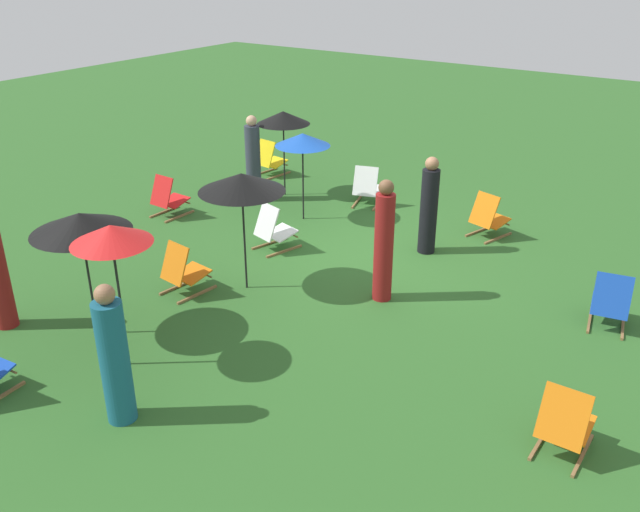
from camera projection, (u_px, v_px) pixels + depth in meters
ground_plane at (359, 258)px, 11.57m from camera, size 40.00×40.00×0.00m
deckchair_0 at (488, 218)px, 12.28m from camera, size 0.68×0.87×0.83m
deckchair_2 at (565, 424)px, 7.02m from camera, size 0.48×0.76×0.83m
deckchair_3 at (610, 303)px, 9.37m from camera, size 0.60×0.83×0.83m
deckchair_5 at (183, 271)px, 10.28m from camera, size 0.57×0.81×0.83m
deckchair_6 at (274, 230)px, 11.76m from camera, size 0.67×0.86×0.83m
deckchair_7 at (168, 198)px, 13.20m from camera, size 0.50×0.78×0.83m
deckchair_8 at (270, 160)px, 15.55m from camera, size 0.57×0.82×0.83m
deckchair_9 at (367, 188)px, 13.78m from camera, size 0.68×0.87×0.83m
umbrella_0 at (303, 140)px, 12.56m from camera, size 1.04×1.04×1.70m
umbrella_1 at (111, 235)px, 7.91m from camera, size 0.97×0.97×1.92m
umbrella_2 at (80, 223)px, 8.66m from camera, size 1.30×1.30×1.78m
umbrella_3 at (283, 118)px, 13.79m from camera, size 1.10×1.10×1.79m
umbrella_4 at (242, 183)px, 9.86m from camera, size 1.29×1.29×1.87m
person_0 at (384, 244)px, 9.89m from camera, size 0.35×0.35×1.88m
person_1 at (114, 359)px, 7.35m from camera, size 0.41×0.41×1.70m
person_2 at (253, 161)px, 13.85m from camera, size 0.43×0.43×1.78m
person_4 at (429, 208)px, 11.48m from camera, size 0.42×0.42×1.70m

